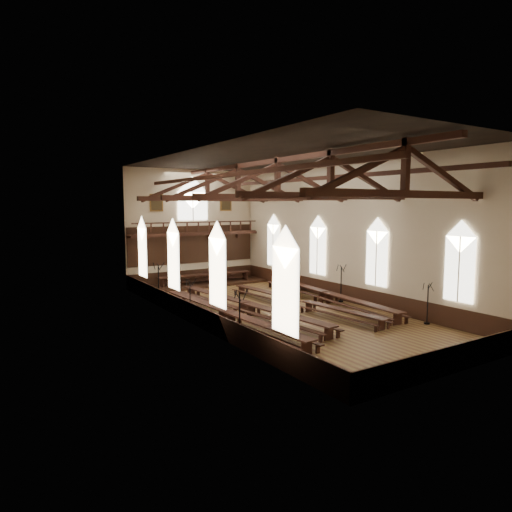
% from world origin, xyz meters
% --- Properties ---
extents(ground, '(26.00, 26.00, 0.00)m').
position_xyz_m(ground, '(0.00, 0.00, 0.00)').
color(ground, brown).
rests_on(ground, ground).
extents(room_walls, '(26.00, 26.00, 26.00)m').
position_xyz_m(room_walls, '(0.00, 0.00, 6.46)').
color(room_walls, beige).
rests_on(room_walls, ground).
extents(wainscot_band, '(12.00, 26.00, 1.20)m').
position_xyz_m(wainscot_band, '(0.00, 0.00, 0.60)').
color(wainscot_band, black).
rests_on(wainscot_band, ground).
extents(side_windows, '(11.85, 19.80, 4.50)m').
position_xyz_m(side_windows, '(-0.00, -0.00, 3.74)').
color(side_windows, white).
rests_on(side_windows, room_walls).
extents(end_window, '(2.80, 0.12, 3.80)m').
position_xyz_m(end_window, '(0.00, 12.90, 7.22)').
color(end_window, white).
rests_on(end_window, room_walls).
extents(minstrels_gallery, '(11.80, 1.24, 3.70)m').
position_xyz_m(minstrels_gallery, '(0.00, 12.66, 3.91)').
color(minstrels_gallery, '#331810').
rests_on(minstrels_gallery, room_walls).
extents(portraits, '(7.75, 0.09, 1.45)m').
position_xyz_m(portraits, '(0.00, 12.90, 7.10)').
color(portraits, brown).
rests_on(portraits, room_walls).
extents(roof_trusses, '(11.70, 25.70, 2.80)m').
position_xyz_m(roof_trusses, '(0.00, -0.00, 8.22)').
color(roof_trusses, '#331810').
rests_on(roof_trusses, room_walls).
extents(refectory_row_a, '(1.95, 14.83, 0.79)m').
position_xyz_m(refectory_row_a, '(-4.26, -0.96, 0.58)').
color(refectory_row_a, '#331810').
rests_on(refectory_row_a, ground).
extents(refectory_row_b, '(2.31, 14.83, 0.78)m').
position_xyz_m(refectory_row_b, '(-2.14, 0.31, 0.57)').
color(refectory_row_b, '#331810').
rests_on(refectory_row_b, ground).
extents(refectory_row_c, '(1.99, 13.85, 0.68)m').
position_xyz_m(refectory_row_c, '(1.62, -0.30, 0.50)').
color(refectory_row_c, '#331810').
rests_on(refectory_row_c, ground).
extents(refectory_row_d, '(2.23, 14.79, 0.78)m').
position_xyz_m(refectory_row_d, '(4.60, 0.44, 0.57)').
color(refectory_row_d, '#331810').
rests_on(refectory_row_d, ground).
extents(dais, '(11.40, 2.87, 0.19)m').
position_xyz_m(dais, '(0.41, 11.40, 0.10)').
color(dais, black).
rests_on(dais, ground).
extents(high_table, '(8.45, 1.34, 0.79)m').
position_xyz_m(high_table, '(0.41, 11.40, 0.86)').
color(high_table, '#331810').
rests_on(high_table, dais).
extents(high_chairs, '(6.74, 0.44, 0.92)m').
position_xyz_m(high_chairs, '(0.41, 12.21, 0.69)').
color(high_chairs, '#331810').
rests_on(high_chairs, dais).
extents(candelabrum_left_near, '(0.81, 0.80, 2.72)m').
position_xyz_m(candelabrum_left_near, '(-5.55, -4.68, 0.83)').
color(candelabrum_left_near, black).
rests_on(candelabrum_left_near, ground).
extents(candelabrum_left_mid, '(0.65, 0.75, 2.44)m').
position_xyz_m(candelabrum_left_mid, '(-5.55, 1.32, 0.74)').
color(candelabrum_left_mid, black).
rests_on(candelabrum_left_mid, ground).
extents(candelabrum_left_far, '(0.84, 0.87, 2.88)m').
position_xyz_m(candelabrum_left_far, '(-5.55, 6.71, 0.88)').
color(candelabrum_left_far, black).
rests_on(candelabrum_left_far, ground).
extents(candelabrum_right_near, '(0.73, 0.73, 2.45)m').
position_xyz_m(candelabrum_right_near, '(5.55, -7.33, 0.75)').
color(candelabrum_right_near, black).
rests_on(candelabrum_right_near, ground).
extents(candelabrum_right_mid, '(0.73, 0.83, 2.70)m').
position_xyz_m(candelabrum_right_mid, '(5.55, -0.05, 0.82)').
color(candelabrum_right_mid, black).
rests_on(candelabrum_right_mid, ground).
extents(candelabrum_right_far, '(0.67, 0.71, 2.35)m').
position_xyz_m(candelabrum_right_far, '(5.55, 7.06, 0.71)').
color(candelabrum_right_far, black).
rests_on(candelabrum_right_far, ground).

